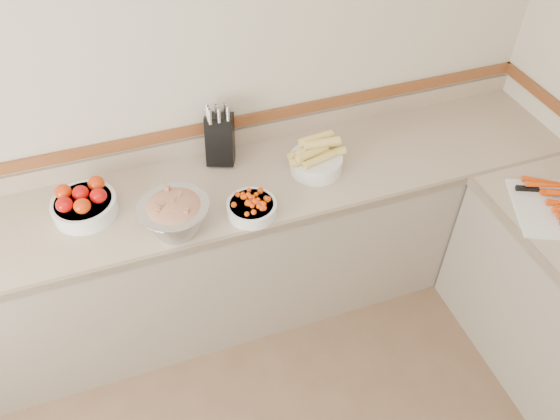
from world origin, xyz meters
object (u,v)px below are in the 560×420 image
object	(u,v)px
corn_bowl	(316,159)
rhubarb_bowl	(175,214)
tomato_bowl	(84,204)
cherry_tomato_bowl	(252,206)
knife_block	(220,138)

from	to	relation	value
corn_bowl	rhubarb_bowl	xyz separation A→B (m)	(-0.75, -0.18, 0.02)
tomato_bowl	rhubarb_bowl	world-z (taller)	rhubarb_bowl
cherry_tomato_bowl	corn_bowl	size ratio (longest dim) A/B	0.79
knife_block	cherry_tomato_bowl	size ratio (longest dim) A/B	1.43
knife_block	corn_bowl	xyz separation A→B (m)	(0.43, -0.23, -0.07)
knife_block	rhubarb_bowl	xyz separation A→B (m)	(-0.32, -0.42, -0.04)
corn_bowl	tomato_bowl	bearing A→B (deg)	176.98
tomato_bowl	cherry_tomato_bowl	distance (m)	0.77
cherry_tomato_bowl	tomato_bowl	bearing A→B (deg)	160.70
rhubarb_bowl	knife_block	bearing A→B (deg)	52.59
cherry_tomato_bowl	rhubarb_bowl	distance (m)	0.35
tomato_bowl	cherry_tomato_bowl	size ratio (longest dim) A/B	1.27
knife_block	tomato_bowl	distance (m)	0.72
knife_block	tomato_bowl	bearing A→B (deg)	-165.92
cherry_tomato_bowl	rhubarb_bowl	bearing A→B (deg)	177.79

